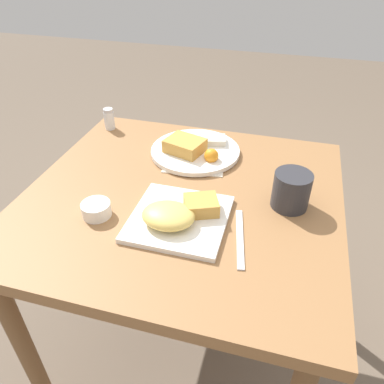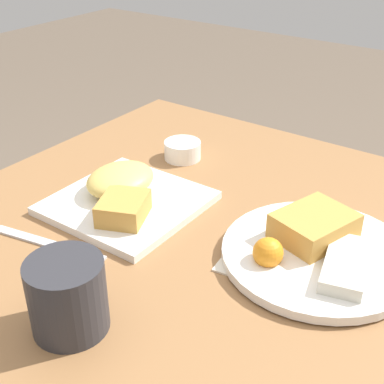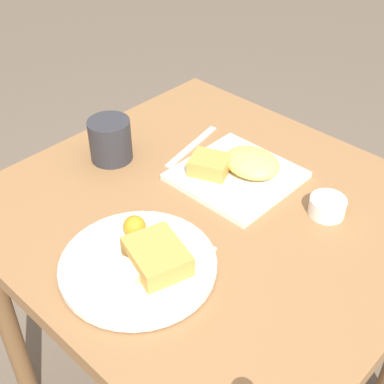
% 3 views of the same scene
% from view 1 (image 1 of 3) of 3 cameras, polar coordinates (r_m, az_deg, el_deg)
% --- Properties ---
extents(ground_plane, '(8.00, 8.00, 0.00)m').
position_cam_1_polar(ground_plane, '(1.56, -1.08, -21.98)').
color(ground_plane, brown).
extents(dining_table, '(0.85, 0.80, 0.71)m').
position_cam_1_polar(dining_table, '(1.08, -1.44, -4.35)').
color(dining_table, olive).
rests_on(dining_table, ground_plane).
extents(menu_card, '(0.21, 0.24, 0.00)m').
position_cam_1_polar(menu_card, '(1.19, 0.68, 5.56)').
color(menu_card, beige).
rests_on(menu_card, dining_table).
extents(plate_square_near, '(0.23, 0.23, 0.06)m').
position_cam_1_polar(plate_square_near, '(0.92, -2.13, -3.62)').
color(plate_square_near, white).
rests_on(plate_square_near, dining_table).
extents(plate_oval_far, '(0.28, 0.28, 0.05)m').
position_cam_1_polar(plate_oval_far, '(1.19, 0.38, 6.57)').
color(plate_oval_far, white).
rests_on(plate_oval_far, menu_card).
extents(sauce_ramekin, '(0.07, 0.07, 0.04)m').
position_cam_1_polar(sauce_ramekin, '(0.97, -14.39, -2.53)').
color(sauce_ramekin, white).
rests_on(sauce_ramekin, dining_table).
extents(salt_shaker, '(0.04, 0.04, 0.08)m').
position_cam_1_polar(salt_shaker, '(1.38, -12.48, 10.64)').
color(salt_shaker, white).
rests_on(salt_shaker, dining_table).
extents(butter_knife, '(0.05, 0.20, 0.00)m').
position_cam_1_polar(butter_knife, '(0.89, 7.31, -6.92)').
color(butter_knife, silver).
rests_on(butter_knife, dining_table).
extents(coffee_mug, '(0.10, 0.10, 0.10)m').
position_cam_1_polar(coffee_mug, '(0.98, 14.90, 0.25)').
color(coffee_mug, '#2D2D33').
rests_on(coffee_mug, dining_table).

